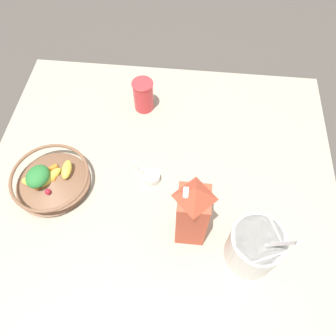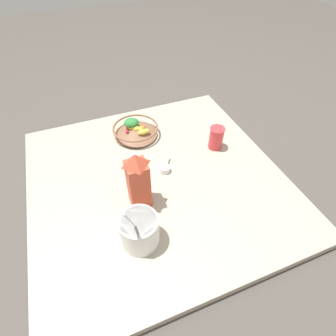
{
  "view_description": "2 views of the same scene",
  "coord_description": "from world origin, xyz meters",
  "views": [
    {
      "loc": [
        0.44,
        0.08,
        0.94
      ],
      "look_at": [
        -0.05,
        0.03,
        0.11
      ],
      "focal_mm": 35.0,
      "sensor_mm": 36.0,
      "label": 1
    },
    {
      "loc": [
        0.24,
        0.75,
        0.91
      ],
      "look_at": [
        -0.04,
        0.03,
        0.11
      ],
      "focal_mm": 28.0,
      "sensor_mm": 36.0,
      "label": 2
    }
  ],
  "objects": [
    {
      "name": "ground_plane",
      "position": [
        0.0,
        0.0,
        0.0
      ],
      "size": [
        6.0,
        6.0,
        0.0
      ],
      "primitive_type": "plane",
      "color": "#4C4742"
    },
    {
      "name": "milk_carton",
      "position": [
        0.11,
        0.1,
        0.17
      ],
      "size": [
        0.08,
        0.08,
        0.26
      ],
      "color": "#CC4C33",
      "rests_on": "countertop"
    },
    {
      "name": "yogurt_tub",
      "position": [
        0.16,
        0.27,
        0.11
      ],
      "size": [
        0.14,
        0.14,
        0.26
      ],
      "color": "white",
      "rests_on": "countertop"
    },
    {
      "name": "fruit_bowl",
      "position": [
        0.0,
        -0.32,
        0.08
      ],
      "size": [
        0.24,
        0.24,
        0.09
      ],
      "color": "brown",
      "rests_on": "countertop"
    },
    {
      "name": "countertop",
      "position": [
        0.0,
        0.0,
        0.02
      ],
      "size": [
        1.09,
        1.09,
        0.04
      ],
      "color": "#B2A893",
      "rests_on": "ground_plane"
    },
    {
      "name": "drinking_cup",
      "position": [
        -0.34,
        -0.09,
        0.1
      ],
      "size": [
        0.07,
        0.07,
        0.12
      ],
      "color": "#DB383D",
      "rests_on": "countertop"
    },
    {
      "name": "measuring_scoop",
      "position": [
        -0.05,
        -0.02,
        0.06
      ],
      "size": [
        0.08,
        0.09,
        0.03
      ],
      "color": "white",
      "rests_on": "countertop"
    }
  ]
}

